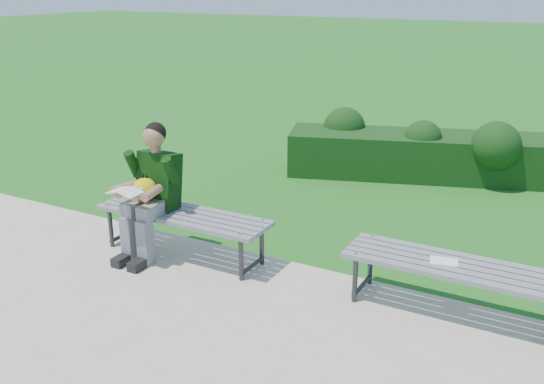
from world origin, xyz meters
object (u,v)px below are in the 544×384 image
object	(u,v)px
hedge	(418,151)
bench_left	(183,218)
seated_boy	(151,187)
paper_sheet	(444,261)
bench_right	(456,270)

from	to	relation	value
hedge	bench_left	xyz separation A→B (m)	(-1.28, -3.74, 0.05)
bench_left	hedge	bearing A→B (deg)	71.06
seated_boy	paper_sheet	bearing A→B (deg)	4.45
seated_boy	paper_sheet	xyz separation A→B (m)	(2.81, 0.22, -0.24)
hedge	seated_boy	bearing A→B (deg)	-112.44
paper_sheet	bench_right	bearing A→B (deg)	0.00
paper_sheet	bench_left	bearing A→B (deg)	-177.14
hedge	seated_boy	xyz separation A→B (m)	(-1.58, -3.84, 0.35)
hedge	bench_left	bearing A→B (deg)	-108.94
hedge	bench_left	world-z (taller)	hedge
hedge	bench_right	size ratio (longest dim) A/B	2.02
hedge	paper_sheet	bearing A→B (deg)	-71.28
bench_left	bench_right	xyz separation A→B (m)	(2.61, 0.13, 0.00)
bench_right	bench_left	bearing A→B (deg)	-177.25
hedge	bench_right	world-z (taller)	hedge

